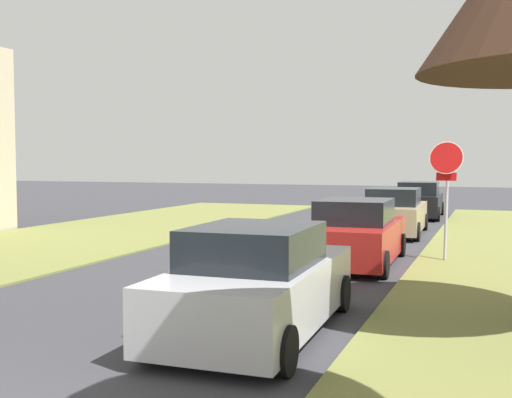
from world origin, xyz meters
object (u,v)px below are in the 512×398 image
at_px(stop_sign_far, 446,175).
at_px(parked_sedan_black, 419,201).
at_px(parked_sedan_tan, 394,213).
at_px(parked_sedan_red, 356,235).
at_px(parked_sedan_silver, 258,283).

distance_m(stop_sign_far, parked_sedan_black, 12.37).
bearing_deg(parked_sedan_tan, parked_sedan_black, 89.46).
height_order(stop_sign_far, parked_sedan_tan, stop_sign_far).
bearing_deg(stop_sign_far, parked_sedan_red, -149.13).
bearing_deg(stop_sign_far, parked_sedan_black, 99.19).
bearing_deg(parked_sedan_silver, stop_sign_far, 74.93).
bearing_deg(parked_sedan_tan, parked_sedan_silver, -90.06).
bearing_deg(parked_sedan_black, stop_sign_far, -80.81).
bearing_deg(parked_sedan_silver, parked_sedan_red, 89.31).
relative_size(parked_sedan_tan, parked_sedan_black, 1.00).
xyz_separation_m(stop_sign_far, parked_sedan_silver, (-2.04, -7.58, -1.42)).
relative_size(parked_sedan_red, parked_sedan_tan, 1.00).
bearing_deg(parked_sedan_red, parked_sedan_black, 90.00).
xyz_separation_m(parked_sedan_silver, parked_sedan_black, (0.08, 19.70, 0.00)).
xyz_separation_m(parked_sedan_tan, parked_sedan_black, (0.06, 6.78, 0.00)).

